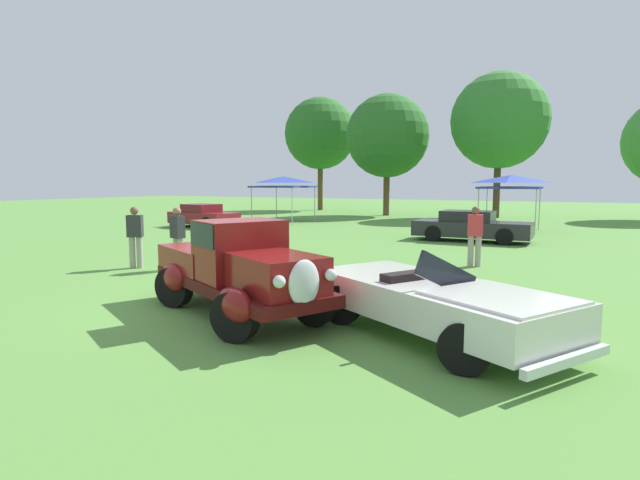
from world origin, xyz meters
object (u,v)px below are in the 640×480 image
at_px(feature_pickup_truck, 238,267).
at_px(spectator_by_row, 178,236).
at_px(spectator_far_side, 475,234).
at_px(canopy_tent_left_field, 284,181).
at_px(show_car_charcoal, 471,226).
at_px(show_car_burgundy, 203,216).
at_px(neighbor_convertible, 439,301).
at_px(canopy_tent_center_field, 511,181).
at_px(spectator_near_truck, 135,235).

xyz_separation_m(feature_pickup_truck, spectator_by_row, (-4.28, 3.11, 0.05)).
relative_size(spectator_far_side, canopy_tent_left_field, 0.56).
xyz_separation_m(show_car_charcoal, canopy_tent_left_field, (-11.77, 5.02, 1.82)).
bearing_deg(show_car_burgundy, neighbor_convertible, -40.21).
bearing_deg(canopy_tent_center_field, spectator_by_row, -113.24).
bearing_deg(show_car_charcoal, feature_pickup_truck, -96.47).
relative_size(show_car_charcoal, spectator_by_row, 2.68).
relative_size(spectator_near_truck, canopy_tent_left_field, 0.56).
relative_size(feature_pickup_truck, spectator_by_row, 2.68).
xyz_separation_m(neighbor_convertible, spectator_by_row, (-7.77, 2.85, 0.33)).
bearing_deg(show_car_burgundy, show_car_charcoal, -0.20).
distance_m(spectator_near_truck, canopy_tent_center_field, 17.76).
xyz_separation_m(spectator_near_truck, spectator_far_side, (8.28, 4.46, 0.00)).
distance_m(feature_pickup_truck, canopy_tent_center_field, 18.84).
xyz_separation_m(feature_pickup_truck, show_car_charcoal, (1.53, 13.47, -0.27)).
height_order(feature_pickup_truck, spectator_near_truck, feature_pickup_truck).
bearing_deg(spectator_near_truck, canopy_tent_left_field, 106.77).
relative_size(show_car_burgundy, spectator_by_row, 2.42).
xyz_separation_m(show_car_burgundy, spectator_near_truck, (6.69, -10.73, 0.32)).
xyz_separation_m(neighbor_convertible, canopy_tent_center_field, (-1.10, 18.36, 1.84)).
relative_size(spectator_near_truck, spectator_by_row, 1.00).
bearing_deg(canopy_tent_left_field, show_car_charcoal, -23.11).
relative_size(show_car_burgundy, canopy_tent_left_field, 1.35).
bearing_deg(spectator_far_side, canopy_tent_center_field, 91.96).
distance_m(neighbor_convertible, show_car_burgundy, 20.54).
bearing_deg(neighbor_convertible, spectator_far_side, 95.83).
bearing_deg(canopy_tent_left_field, show_car_burgundy, -111.51).
height_order(show_car_charcoal, spectator_near_truck, spectator_near_truck).
bearing_deg(spectator_near_truck, feature_pickup_truck, -26.84).
relative_size(show_car_charcoal, spectator_near_truck, 2.68).
height_order(neighbor_convertible, show_car_burgundy, neighbor_convertible).
relative_size(neighbor_convertible, spectator_near_truck, 2.71).
bearing_deg(show_car_burgundy, canopy_tent_left_field, 68.49).
bearing_deg(canopy_tent_center_field, spectator_far_side, -88.04).
xyz_separation_m(feature_pickup_truck, neighbor_convertible, (3.49, 0.26, -0.29)).
distance_m(show_car_charcoal, canopy_tent_center_field, 5.53).
height_order(spectator_far_side, canopy_tent_center_field, canopy_tent_center_field).
height_order(show_car_burgundy, canopy_tent_left_field, canopy_tent_left_field).
relative_size(neighbor_convertible, show_car_burgundy, 1.12).
bearing_deg(neighbor_convertible, spectator_near_truck, 164.33).
height_order(neighbor_convertible, spectator_by_row, spectator_by_row).
distance_m(spectator_by_row, canopy_tent_left_field, 16.56).
xyz_separation_m(show_car_charcoal, canopy_tent_center_field, (0.86, 5.15, 1.82)).
relative_size(spectator_by_row, canopy_tent_center_field, 0.61).
bearing_deg(neighbor_convertible, canopy_tent_left_field, 126.97).
distance_m(show_car_charcoal, spectator_by_row, 11.88).
relative_size(show_car_charcoal, canopy_tent_left_field, 1.49).
distance_m(show_car_burgundy, canopy_tent_left_field, 5.65).
height_order(show_car_burgundy, show_car_charcoal, same).
bearing_deg(canopy_tent_center_field, neighbor_convertible, -86.56).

